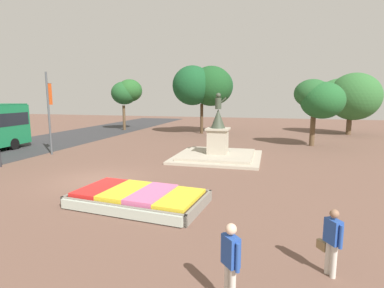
{
  "coord_description": "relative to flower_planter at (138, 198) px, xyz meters",
  "views": [
    {
      "loc": [
        8.37,
        -12.83,
        4.16
      ],
      "look_at": [
        4.12,
        3.32,
        1.5
      ],
      "focal_mm": 28.0,
      "sensor_mm": 36.0,
      "label": 1
    }
  ],
  "objects": [
    {
      "name": "pedestrian_near_planter",
      "position": [
        4.22,
        -4.77,
        0.75
      ],
      "size": [
        0.42,
        0.45,
        1.73
      ],
      "color": "beige",
      "rests_on": "ground_plane"
    },
    {
      "name": "park_tree_far_right",
      "position": [
        12.97,
        25.77,
        3.81
      ],
      "size": [
        6.38,
        5.76,
        6.65
      ],
      "color": "brown",
      "rests_on": "ground_plane"
    },
    {
      "name": "flower_planter",
      "position": [
        0.0,
        0.0,
        0.0
      ],
      "size": [
        5.36,
        3.37,
        0.57
      ],
      "color": "#38281C",
      "rests_on": "ground_plane"
    },
    {
      "name": "park_tree_far_left",
      "position": [
        8.71,
        16.35,
        3.66
      ],
      "size": [
        3.97,
        4.0,
        5.56
      ],
      "color": "brown",
      "rests_on": "ground_plane"
    },
    {
      "name": "park_tree_behind_statue",
      "position": [
        -12.45,
        24.0,
        4.44
      ],
      "size": [
        3.68,
        3.5,
        6.25
      ],
      "color": "brown",
      "rests_on": "ground_plane"
    },
    {
      "name": "statue_monument",
      "position": [
        1.48,
        9.51,
        0.39
      ],
      "size": [
        5.73,
        5.73,
        4.39
      ],
      "color": "#B4A995",
      "rests_on": "ground_plane"
    },
    {
      "name": "banner_pole",
      "position": [
        -10.37,
        7.79,
        2.82
      ],
      "size": [
        0.14,
        0.63,
        5.86
      ],
      "color": "#4C5156",
      "rests_on": "ground_plane"
    },
    {
      "name": "kerb_bollard_north",
      "position": [
        -10.62,
        3.71,
        0.27
      ],
      "size": [
        0.13,
        0.13,
        1.02
      ],
      "color": "#2D2D33",
      "rests_on": "ground_plane"
    },
    {
      "name": "ground_plane",
      "position": [
        -3.5,
        2.59,
        -0.26
      ],
      "size": [
        93.49,
        93.49,
        0.0
      ],
      "primitive_type": "plane",
      "color": "brown"
    },
    {
      "name": "park_tree_street_side",
      "position": [
        -2.18,
        22.71,
        5.03
      ],
      "size": [
        6.37,
        6.32,
        7.46
      ],
      "color": "#4C3823",
      "rests_on": "ground_plane"
    },
    {
      "name": "pedestrian_with_handbag",
      "position": [
        6.36,
        -3.14,
        0.65
      ],
      "size": [
        0.48,
        0.65,
        1.63
      ],
      "color": "beige",
      "rests_on": "ground_plane"
    }
  ]
}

